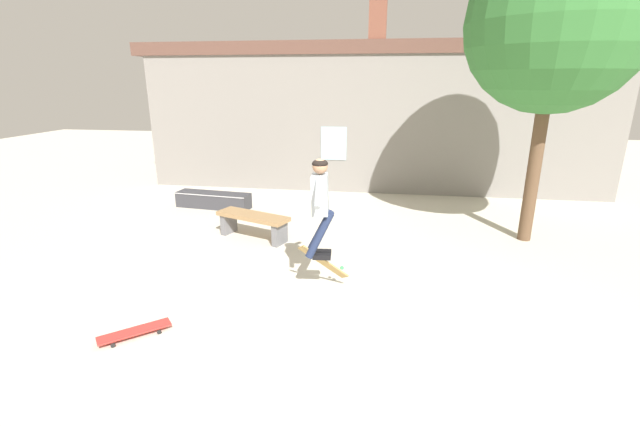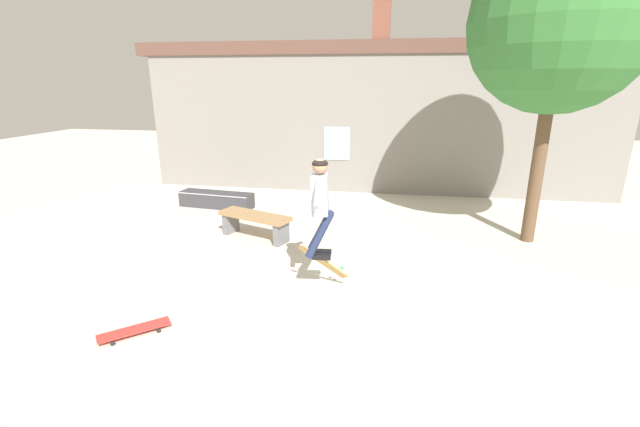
{
  "view_description": "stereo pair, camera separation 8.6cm",
  "coord_description": "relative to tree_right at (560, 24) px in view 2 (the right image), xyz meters",
  "views": [
    {
      "loc": [
        0.44,
        -4.79,
        3.0
      ],
      "look_at": [
        -0.44,
        0.87,
        1.21
      ],
      "focal_mm": 24.0,
      "sensor_mm": 36.0,
      "label": 1
    },
    {
      "loc": [
        0.53,
        -4.77,
        3.0
      ],
      "look_at": [
        -0.44,
        0.87,
        1.21
      ],
      "focal_mm": 24.0,
      "sensor_mm": 36.0,
      "label": 2
    }
  ],
  "objects": [
    {
      "name": "park_bench",
      "position": [
        -5.28,
        -0.77,
        -3.55
      ],
      "size": [
        1.56,
        0.95,
        0.5
      ],
      "rotation": [
        0.0,
        0.0,
        -0.37
      ],
      "color": "#99754C",
      "rests_on": "ground_plane"
    },
    {
      "name": "skater",
      "position": [
        -3.63,
        -2.76,
        -2.5
      ],
      "size": [
        0.43,
        1.2,
        1.43
      ],
      "rotation": [
        0.0,
        0.0,
        0.09
      ],
      "color": "#9EA8B2"
    },
    {
      "name": "ground_plane",
      "position": [
        -3.19,
        -3.63,
        -3.91
      ],
      "size": [
        40.0,
        40.0,
        0.0
      ],
      "primitive_type": "plane",
      "color": "beige"
    },
    {
      "name": "tree_right",
      "position": [
        0.0,
        0.0,
        0.0
      ],
      "size": [
        3.04,
        3.04,
        5.44
      ],
      "color": "brown",
      "rests_on": "ground_plane"
    },
    {
      "name": "skate_ledge",
      "position": [
        -6.89,
        1.16,
        -3.72
      ],
      "size": [
        1.88,
        0.67,
        0.37
      ],
      "rotation": [
        0.0,
        0.0,
        -0.11
      ],
      "color": "#38383D",
      "rests_on": "ground_plane"
    },
    {
      "name": "skateboard_flipping",
      "position": [
        -3.6,
        -2.67,
        -3.48
      ],
      "size": [
        0.77,
        0.35,
        0.62
      ],
      "rotation": [
        0.0,
        0.0,
        0.25
      ],
      "color": "#AD894C"
    },
    {
      "name": "building_backdrop",
      "position": [
        -3.19,
        3.38,
        -1.84
      ],
      "size": [
        13.23,
        0.52,
        4.93
      ],
      "color": "gray",
      "rests_on": "ground_plane"
    },
    {
      "name": "skateboard_resting",
      "position": [
        -5.69,
        -4.28,
        -3.84
      ],
      "size": [
        0.76,
        0.7,
        0.08
      ],
      "rotation": [
        0.0,
        0.0,
        0.72
      ],
      "color": "red",
      "rests_on": "ground_plane"
    }
  ]
}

